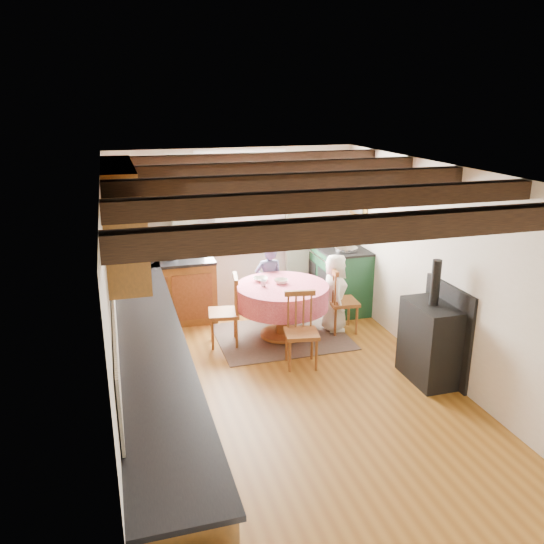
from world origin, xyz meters
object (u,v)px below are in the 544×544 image
object	(u,v)px
child_far	(269,282)
child_right	(335,293)
dining_table	(282,312)
chair_near	(302,331)
chair_right	(343,299)
aga_range	(338,277)
cast_iron_stove	(432,321)
chair_left	(224,311)
cup	(263,283)

from	to	relation	value
child_far	child_right	size ratio (longest dim) A/B	1.03
dining_table	chair_near	xyz separation A→B (m)	(-0.02, -0.85, 0.08)
chair_right	aga_range	xyz separation A→B (m)	(0.28, 0.83, 0.03)
chair_right	aga_range	size ratio (longest dim) A/B	0.86
cast_iron_stove	child_far	size ratio (longest dim) A/B	1.28
chair_right	aga_range	bearing A→B (deg)	-14.09
chair_left	child_far	xyz separation A→B (m)	(0.80, 0.66, 0.09)
child_right	dining_table	bearing A→B (deg)	105.32
child_far	cast_iron_stove	bearing A→B (deg)	121.01
child_right	chair_left	bearing A→B (deg)	103.45
dining_table	chair_right	xyz separation A→B (m)	(0.86, -0.03, 0.09)
chair_left	dining_table	bearing A→B (deg)	98.20
child_right	chair_near	bearing A→B (deg)	150.71
child_right	chair_right	bearing A→B (deg)	-113.71
child_far	child_right	bearing A→B (deg)	142.01
aga_range	cast_iron_stove	xyz separation A→B (m)	(0.11, -2.37, 0.22)
dining_table	chair_left	distance (m)	0.79
chair_right	chair_left	bearing A→B (deg)	93.11
chair_right	cup	bearing A→B (deg)	91.29
dining_table	aga_range	size ratio (longest dim) A/B	1.14
dining_table	cast_iron_stove	distance (m)	2.03
chair_left	child_far	size ratio (longest dim) A/B	0.84
chair_right	child_right	world-z (taller)	child_right
chair_near	cup	xyz separation A→B (m)	(-0.22, 0.88, 0.33)
chair_left	child_right	world-z (taller)	child_right
aga_range	child_right	xyz separation A→B (m)	(-0.37, -0.77, 0.05)
dining_table	chair_right	size ratio (longest dim) A/B	1.33
chair_left	cup	bearing A→B (deg)	101.31
dining_table	chair_near	size ratio (longest dim) A/B	1.35
child_far	cup	size ratio (longest dim) A/B	12.51
chair_right	child_right	size ratio (longest dim) A/B	0.85
chair_right	cast_iron_stove	distance (m)	1.61
dining_table	aga_range	distance (m)	1.40
cast_iron_stove	cup	bearing A→B (deg)	133.02
dining_table	child_right	distance (m)	0.78
chair_right	child_far	world-z (taller)	child_far
chair_near	chair_right	bearing A→B (deg)	53.02
chair_right	cup	world-z (taller)	chair_right
chair_left	chair_right	size ratio (longest dim) A/B	1.01
cast_iron_stove	cup	distance (m)	2.19
aga_range	chair_left	bearing A→B (deg)	-157.56
chair_right	cast_iron_stove	bearing A→B (deg)	-161.28
chair_near	chair_right	world-z (taller)	chair_right
aga_range	child_far	bearing A→B (deg)	-173.34
chair_near	cup	size ratio (longest dim) A/B	10.18
chair_right	child_far	distance (m)	1.10
chair_near	chair_left	world-z (taller)	chair_left
aga_range	cast_iron_stove	world-z (taller)	cast_iron_stove
chair_left	child_right	size ratio (longest dim) A/B	0.86
aga_range	cup	distance (m)	1.61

